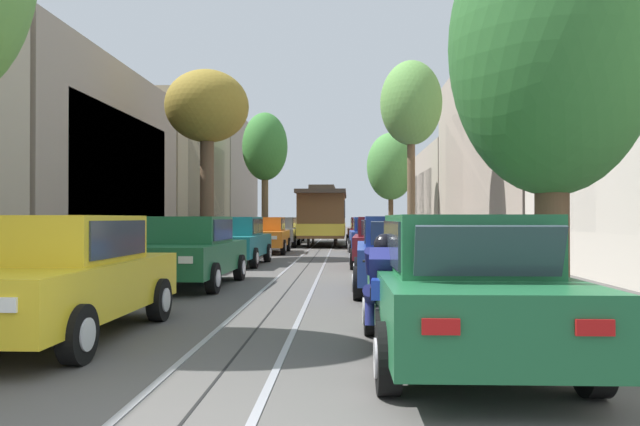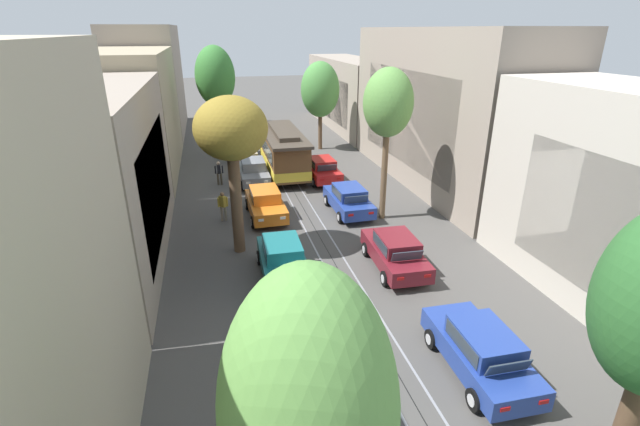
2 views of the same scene
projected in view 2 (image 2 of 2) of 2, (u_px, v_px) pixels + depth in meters
The scene contains 21 objects.
ground_plane at pixel (305, 211), 25.73m from camera, with size 160.00×160.00×0.00m, color #4C4947.
trolley_track_rails at pixel (293, 190), 29.02m from camera, with size 1.14×64.55×0.01m.
building_facade_left at pixel (121, 122), 26.69m from camera, with size 5.93×56.25×10.02m.
building_facade_right at pixel (446, 121), 28.69m from camera, with size 5.26×56.25×9.80m.
parked_car_green_second_left at pixel (321, 356), 13.17m from camera, with size 2.08×4.40×1.58m.
parked_car_teal_mid_left at pixel (283, 260), 18.65m from camera, with size 2.07×4.39×1.58m.
parked_car_orange_fourth_left at pixel (266, 203), 24.70m from camera, with size 2.06×4.39×1.58m.
parked_car_grey_fifth_left at pixel (254, 171), 30.17m from camera, with size 2.01×4.37×1.58m.
parked_car_beige_sixth_left at pixel (243, 150), 35.58m from camera, with size 2.03×4.37×1.58m.
parked_car_blue_second_right at pixel (480, 350), 13.39m from camera, with size 2.07×4.39×1.58m.
parked_car_maroon_mid_right at pixel (395, 252), 19.31m from camera, with size 2.12×4.41×1.58m.
parked_car_blue_fourth_right at pixel (349, 199), 25.24m from camera, with size 2.05×4.38×1.58m.
parked_car_red_fifth_right at pixel (322, 169), 30.67m from camera, with size 2.07×4.39×1.58m.
street_tree_kerb_left_near at pixel (308, 418), 5.77m from camera, with size 2.30×2.42×7.26m.
street_tree_kerb_left_second at pixel (231, 132), 19.04m from camera, with size 3.16×3.18×7.16m.
street_tree_kerb_left_mid at pixel (215, 77), 34.36m from camera, with size 3.03×3.31×8.60m.
street_tree_kerb_right_second at pixel (388, 104), 22.50m from camera, with size 2.52×2.68×7.99m.
street_tree_kerb_right_mid at pixel (320, 90), 37.21m from camera, with size 3.22×3.05×7.29m.
cable_car_trolley at pixel (283, 152), 31.59m from camera, with size 2.61×9.14×3.28m.
pedestrian_on_left_pavement at pixel (223, 205), 24.11m from camera, with size 0.55×0.42×1.65m.
pedestrian_on_right_pavement at pixel (219, 172), 29.76m from camera, with size 0.55×0.36×1.61m.
Camera 2 is at (-4.84, -0.74, 9.69)m, focal length 25.19 mm.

